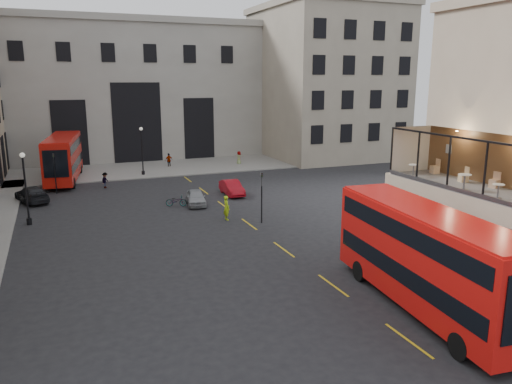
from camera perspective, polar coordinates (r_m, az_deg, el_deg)
name	(u,v)px	position (r m, az deg, el deg)	size (l,w,h in m)	color
ground	(366,280)	(27.61, 12.41, -9.78)	(140.00, 140.00, 0.00)	black
host_frontage	(464,226)	(30.89, 22.65, -3.63)	(3.00, 11.00, 4.50)	#C1AD91
cafe_floor	(468,187)	(30.36, 23.02, 0.54)	(3.00, 10.00, 0.10)	slate
gateway	(129,87)	(69.54, -14.26, 11.57)	(35.00, 10.60, 18.00)	#A09E95
building_right	(325,79)	(70.05, 7.90, 12.67)	(16.60, 18.60, 20.00)	#A69B86
pavement_far	(138,169)	(60.41, -13.38, 2.57)	(40.00, 12.00, 0.12)	slate
traffic_light_near	(262,191)	(36.52, 0.66, 0.11)	(0.16, 0.20, 3.80)	black
traffic_light_far	(55,168)	(49.52, -22.03, 2.55)	(0.16, 0.20, 3.80)	black
street_lamp_a	(26,193)	(39.75, -24.78, -0.09)	(0.36, 0.36, 5.33)	black
street_lamp_b	(142,154)	(56.14, -12.87, 4.25)	(0.36, 0.36, 5.33)	black
bus_near	(426,255)	(24.15, 18.86, -6.78)	(3.82, 12.05, 4.73)	red
bus_far	(63,156)	(55.51, -21.16, 3.85)	(4.21, 11.96, 4.67)	#B9140C
car_a	(196,197)	(42.54, -6.90, -0.61)	(1.53, 3.79, 1.29)	#979A9F
car_b	(232,188)	(45.89, -2.78, 0.49)	(1.41, 4.05, 1.33)	#9D0914
car_c	(32,194)	(47.30, -24.24, -0.25)	(1.91, 4.70, 1.36)	black
bicycle	(176,201)	(42.33, -9.10, -1.01)	(0.61, 1.74, 0.91)	gray
cyclist	(226,208)	(37.77, -3.40, -1.81)	(0.68, 0.45, 1.87)	#B1DE17
pedestrian_a	(62,181)	(51.94, -21.33, 1.18)	(0.74, 0.58, 1.53)	gray
pedestrian_b	(105,180)	(50.89, -16.86, 1.29)	(0.99, 0.57, 1.53)	gray
pedestrian_c	(169,160)	(61.06, -9.92, 3.59)	(1.00, 0.42, 1.70)	gray
pedestrian_d	(239,158)	(62.16, -1.96, 3.92)	(0.81, 0.53, 1.66)	gray
cafe_table_near	(498,189)	(27.79, 25.96, 0.33)	(0.58, 0.58, 0.73)	silver
cafe_table_mid	(464,179)	(29.14, 22.73, 1.33)	(0.69, 0.69, 0.86)	silver
cafe_table_far	(413,168)	(32.12, 17.55, 2.59)	(0.59, 0.59, 0.74)	silver
cafe_chair_b	(495,183)	(30.38, 25.60, 0.93)	(0.52, 0.52, 0.89)	tan
cafe_chair_c	(464,177)	(31.40, 22.64, 1.56)	(0.53, 0.53, 0.89)	tan
cafe_chair_d	(435,169)	(33.56, 19.77, 2.48)	(0.52, 0.52, 0.92)	tan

